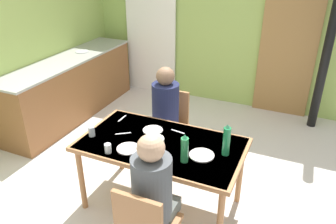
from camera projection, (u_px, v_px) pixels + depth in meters
name	position (u px, v px, depth m)	size (l,w,h in m)	color
ground_plane	(136.00, 188.00, 3.63)	(6.84, 6.84, 0.00)	silver
wall_back	(215.00, 15.00, 5.15)	(4.33, 0.10, 2.79)	#99B65A
wall_left	(15.00, 29.00, 4.29)	(0.10, 3.95, 2.79)	#9DB85B
door_wooden	(288.00, 50.00, 4.84)	(0.80, 0.05, 2.00)	olive
stove_pipe_column	(332.00, 30.00, 4.26)	(0.12, 0.12, 2.79)	black
curtain_panel	(151.00, 25.00, 5.55)	(0.90, 0.03, 2.34)	white
kitchen_counter	(71.00, 87.00, 5.00)	(0.61, 2.47, 0.91)	brown
dining_table	(161.00, 149.00, 3.11)	(1.52, 0.85, 0.73)	#9E693F
chair_far_diner	(170.00, 123.00, 3.91)	(0.40, 0.40, 0.87)	#9E693F
person_near_diner	(153.00, 186.00, 2.45)	(0.30, 0.37, 0.77)	#515853
person_far_diner	(165.00, 105.00, 3.68)	(0.30, 0.37, 0.77)	#17203D
water_bottle_green_near	(185.00, 149.00, 2.76)	(0.07, 0.07, 0.26)	#2B8548
water_bottle_green_far	(226.00, 140.00, 2.85)	(0.07, 0.07, 0.30)	#21834A
serving_bowl_center	(155.00, 141.00, 3.06)	(0.17, 0.17, 0.06)	silver
dinner_plate_near_left	(153.00, 130.00, 3.28)	(0.20, 0.20, 0.01)	white
dinner_plate_near_right	(202.00, 155.00, 2.89)	(0.22, 0.22, 0.01)	white
dinner_plate_far_center	(128.00, 149.00, 2.98)	(0.21, 0.21, 0.01)	white
drinking_glass_by_near_diner	(92.00, 131.00, 3.17)	(0.06, 0.06, 0.10)	silver
drinking_glass_by_far_diner	(108.00, 148.00, 2.92)	(0.06, 0.06, 0.09)	silver
cutlery_knife_near	(123.00, 133.00, 3.23)	(0.15, 0.02, 0.00)	silver
cutlery_fork_near	(178.00, 132.00, 3.26)	(0.15, 0.02, 0.00)	silver
cutlery_knife_far	(122.00, 118.00, 3.51)	(0.15, 0.02, 0.00)	silver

